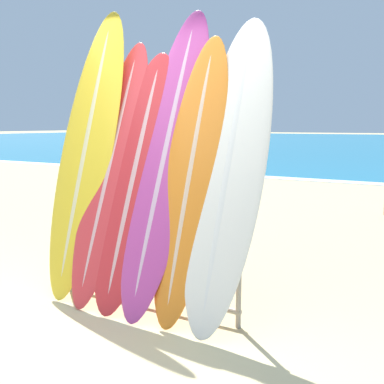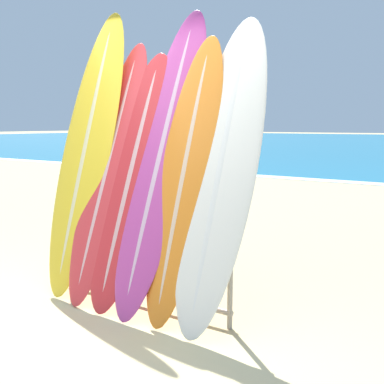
{
  "view_description": "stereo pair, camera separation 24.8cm",
  "coord_description": "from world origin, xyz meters",
  "px_view_note": "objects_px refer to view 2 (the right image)",
  "views": [
    {
      "loc": [
        2.15,
        -2.17,
        1.5
      ],
      "look_at": [
        0.05,
        1.56,
        0.86
      ],
      "focal_mm": 42.0,
      "sensor_mm": 36.0,
      "label": 1
    },
    {
      "loc": [
        2.36,
        -2.04,
        1.5
      ],
      "look_at": [
        0.05,
        1.56,
        0.86
      ],
      "focal_mm": 42.0,
      "sensor_mm": 36.0,
      "label": 2
    }
  ],
  "objects_px": {
    "surfboard_slot_3": "(162,156)",
    "surfboard_rack": "(140,252)",
    "surfboard_slot_1": "(109,168)",
    "surfboard_slot_4": "(185,175)",
    "surfboard_slot_0": "(87,149)",
    "surfboard_slot_5": "(222,169)",
    "surfboard_slot_2": "(132,176)"
  },
  "relations": [
    {
      "from": "surfboard_slot_3",
      "to": "surfboard_rack",
      "type": "bearing_deg",
      "value": -130.92
    },
    {
      "from": "surfboard_rack",
      "to": "surfboard_slot_1",
      "type": "height_order",
      "value": "surfboard_slot_1"
    },
    {
      "from": "surfboard_slot_3",
      "to": "surfboard_slot_4",
      "type": "bearing_deg",
      "value": -15.29
    },
    {
      "from": "surfboard_slot_0",
      "to": "surfboard_slot_1",
      "type": "relative_size",
      "value": 1.13
    },
    {
      "from": "surfboard_slot_5",
      "to": "surfboard_slot_3",
      "type": "bearing_deg",
      "value": 175.66
    },
    {
      "from": "surfboard_slot_0",
      "to": "surfboard_slot_3",
      "type": "distance_m",
      "value": 0.83
    },
    {
      "from": "surfboard_slot_3",
      "to": "surfboard_slot_4",
      "type": "xyz_separation_m",
      "value": [
        0.27,
        -0.08,
        -0.14
      ]
    },
    {
      "from": "surfboard_slot_1",
      "to": "surfboard_slot_5",
      "type": "distance_m",
      "value": 1.12
    },
    {
      "from": "surfboard_slot_2",
      "to": "surfboard_slot_4",
      "type": "height_order",
      "value": "surfboard_slot_4"
    },
    {
      "from": "surfboard_slot_0",
      "to": "surfboard_slot_1",
      "type": "height_order",
      "value": "surfboard_slot_0"
    },
    {
      "from": "surfboard_slot_2",
      "to": "surfboard_slot_3",
      "type": "relative_size",
      "value": 0.86
    },
    {
      "from": "surfboard_slot_4",
      "to": "surfboard_slot_5",
      "type": "relative_size",
      "value": 0.95
    },
    {
      "from": "surfboard_slot_3",
      "to": "surfboard_slot_5",
      "type": "xyz_separation_m",
      "value": [
        0.58,
        -0.04,
        -0.08
      ]
    },
    {
      "from": "surfboard_slot_0",
      "to": "surfboard_slot_2",
      "type": "xyz_separation_m",
      "value": [
        0.56,
        -0.05,
        -0.21
      ]
    },
    {
      "from": "surfboard_slot_0",
      "to": "surfboard_slot_2",
      "type": "relative_size",
      "value": 1.19
    },
    {
      "from": "surfboard_rack",
      "to": "surfboard_slot_0",
      "type": "relative_size",
      "value": 0.68
    },
    {
      "from": "surfboard_slot_0",
      "to": "surfboard_slot_5",
      "type": "relative_size",
      "value": 1.09
    },
    {
      "from": "surfboard_slot_1",
      "to": "surfboard_slot_4",
      "type": "xyz_separation_m",
      "value": [
        0.81,
        -0.03,
        -0.01
      ]
    },
    {
      "from": "surfboard_slot_1",
      "to": "surfboard_slot_5",
      "type": "relative_size",
      "value": 0.96
    },
    {
      "from": "surfboard_slot_1",
      "to": "surfboard_slot_2",
      "type": "xyz_separation_m",
      "value": [
        0.27,
        -0.02,
        -0.06
      ]
    },
    {
      "from": "surfboard_slot_1",
      "to": "surfboard_slot_5",
      "type": "bearing_deg",
      "value": 0.32
    },
    {
      "from": "surfboard_slot_3",
      "to": "surfboard_slot_1",
      "type": "bearing_deg",
      "value": -174.7
    },
    {
      "from": "surfboard_slot_1",
      "to": "surfboard_slot_0",
      "type": "bearing_deg",
      "value": 175.26
    },
    {
      "from": "surfboard_slot_3",
      "to": "surfboard_slot_5",
      "type": "relative_size",
      "value": 1.07
    },
    {
      "from": "surfboard_slot_0",
      "to": "surfboard_slot_3",
      "type": "xyz_separation_m",
      "value": [
        0.83,
        0.03,
        -0.03
      ]
    },
    {
      "from": "surfboard_slot_0",
      "to": "surfboard_slot_4",
      "type": "bearing_deg",
      "value": -2.55
    },
    {
      "from": "surfboard_slot_1",
      "to": "surfboard_slot_3",
      "type": "bearing_deg",
      "value": 5.3
    },
    {
      "from": "surfboard_slot_1",
      "to": "surfboard_slot_4",
      "type": "bearing_deg",
      "value": -1.76
    },
    {
      "from": "surfboard_slot_2",
      "to": "surfboard_slot_5",
      "type": "bearing_deg",
      "value": 2.08
    },
    {
      "from": "surfboard_slot_0",
      "to": "surfboard_slot_1",
      "type": "bearing_deg",
      "value": -4.74
    },
    {
      "from": "surfboard_slot_1",
      "to": "surfboard_slot_5",
      "type": "xyz_separation_m",
      "value": [
        1.12,
        0.01,
        0.05
      ]
    },
    {
      "from": "surfboard_slot_3",
      "to": "surfboard_slot_5",
      "type": "height_order",
      "value": "surfboard_slot_3"
    }
  ]
}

